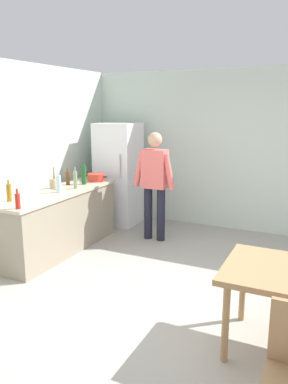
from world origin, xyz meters
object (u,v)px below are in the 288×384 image
refrigerator (119,174)px  cooking_pot (96,177)px  utensil_jar (53,183)px  bottle_beer_brown (68,178)px  bottle_water_clear (59,184)px  bottle_sauce_red (18,201)px  person (155,179)px  bottle_oil_amber (9,192)px  bottle_vinegar_tall (75,180)px  bottle_wine_green (84,175)px

refrigerator → cooking_pot: 0.72m
utensil_jar → bottle_beer_brown: bearing=85.8°
bottle_water_clear → cooking_pot: bearing=89.9°
bottle_sauce_red → bottle_water_clear: bearing=96.7°
person → bottle_beer_brown: size_ratio=6.54×
refrigerator → bottle_oil_amber: 2.37m
utensil_jar → bottle_vinegar_tall: bearing=23.3°
refrigerator → bottle_vinegar_tall: refrigerator is taller
cooking_pot → bottle_oil_amber: bearing=-99.1°
bottle_vinegar_tall → bottle_wine_green: bottle_wine_green is taller
bottle_oil_amber → bottle_vinegar_tall: 1.04m
bottle_vinegar_tall → utensil_jar: bearing=-156.7°
cooking_pot → utensil_jar: size_ratio=1.25×
utensil_jar → bottle_oil_amber: 0.86m
cooking_pot → bottle_vinegar_tall: bearing=-85.2°
utensil_jar → bottle_water_clear: size_ratio=1.07×
bottle_water_clear → bottle_vinegar_tall: size_ratio=0.94×
person → bottle_sauce_red: size_ratio=7.08×
utensil_jar → bottle_vinegar_tall: same height
person → bottle_water_clear: 1.48m
bottle_vinegar_tall → bottle_beer_brown: bearing=146.0°
refrigerator → bottle_sauce_red: 2.59m
bottle_water_clear → bottle_sauce_red: (0.11, -0.91, -0.03)m
bottle_wine_green → bottle_oil_amber: bearing=-100.1°
bottle_water_clear → bottle_wine_green: 0.65m
refrigerator → person: refrigerator is taller
bottle_vinegar_tall → bottle_wine_green: size_ratio=0.94×
bottle_vinegar_tall → person: bearing=41.6°
bottle_water_clear → bottle_vinegar_tall: bottle_vinegar_tall is taller
refrigerator → bottle_water_clear: 1.68m
refrigerator → person: (0.95, -0.55, 0.08)m
bottle_oil_amber → bottle_vinegar_tall: bottle_vinegar_tall is taller
cooking_pot → bottle_water_clear: 0.96m
bottle_vinegar_tall → bottle_wine_green: bearing=103.5°
person → bottle_oil_amber: size_ratio=6.07×
utensil_jar → bottle_wine_green: 0.52m
bottle_sauce_red → bottle_beer_brown: bearing=103.1°
bottle_sauce_red → bottle_wine_green: bearing=94.8°
person → bottle_vinegar_tall: bearing=-138.4°
bottle_oil_amber → bottle_sauce_red: bearing=-33.0°
utensil_jar → bottle_beer_brown: utensil_jar is taller
bottle_beer_brown → bottle_wine_green: size_ratio=0.76×
cooking_pot → bottle_water_clear: size_ratio=1.33×
person → utensil_jar: size_ratio=5.31×
cooking_pot → bottle_wine_green: bottle_wine_green is taller
bottle_wine_green → cooking_pot: bearing=85.2°
bottle_vinegar_tall → bottle_wine_green: (-0.08, 0.34, 0.01)m
refrigerator → bottle_beer_brown: 1.20m
bottle_oil_amber → bottle_wine_green: bottle_wine_green is taller
bottle_oil_amber → bottle_water_clear: (0.26, 0.67, 0.01)m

